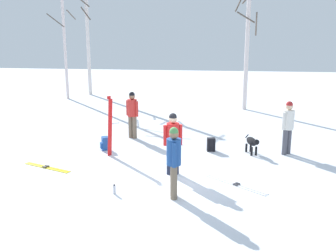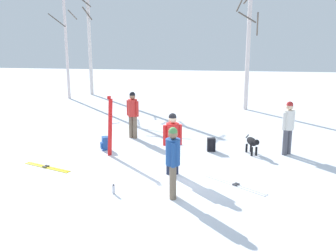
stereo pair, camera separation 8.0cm
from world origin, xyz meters
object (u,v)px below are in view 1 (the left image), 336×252
at_px(person_2, 173,140).
at_px(ski_pair_lying_1, 47,167).
at_px(person_0, 132,112).
at_px(birch_tree_1, 87,27).
at_px(water_bottle_0, 114,190).
at_px(person_3, 288,124).
at_px(backpack_0, 211,145).
at_px(birch_tree_2, 247,48).
at_px(backpack_1, 105,143).
at_px(ski_pair_planted_0, 110,126).
at_px(dog, 252,142).
at_px(person_1, 174,158).
at_px(birch_tree_0, 64,32).
at_px(ski_pair_lying_0, 235,184).

bearing_deg(person_2, ski_pair_lying_1, 179.34).
distance_m(person_0, birch_tree_1, 11.21).
distance_m(person_0, water_bottle_0, 5.19).
bearing_deg(person_3, backpack_0, 179.37).
xyz_separation_m(person_0, ski_pair_lying_1, (-1.76, -3.50, -0.97)).
bearing_deg(birch_tree_2, person_3, -83.20).
bearing_deg(backpack_1, ski_pair_lying_1, -121.13).
relative_size(ski_pair_planted_0, birch_tree_2, 0.30).
bearing_deg(ski_pair_lying_1, ski_pair_planted_0, 42.09).
bearing_deg(dog, backpack_1, -178.26).
bearing_deg(ski_pair_lying_1, backpack_1, 58.87).
bearing_deg(backpack_1, dog, 1.74).
relative_size(person_1, ski_pair_planted_0, 0.90).
bearing_deg(backpack_0, person_3, -0.63).
xyz_separation_m(backpack_0, backpack_1, (-3.49, -0.31, 0.00)).
distance_m(person_3, ski_pair_planted_0, 5.60).
distance_m(person_3, backpack_0, 2.52).
distance_m(ski_pair_lying_1, birch_tree_0, 12.73).
relative_size(person_3, ski_pair_planted_0, 0.90).
bearing_deg(person_3, dog, -172.68).
bearing_deg(dog, person_2, -137.37).
bearing_deg(backpack_1, person_2, -38.28).
height_order(person_2, water_bottle_0, person_2).
relative_size(dog, backpack_0, 1.94).
relative_size(person_1, ski_pair_lying_0, 1.08).
distance_m(ski_pair_planted_0, birch_tree_2, 9.68).
bearing_deg(person_2, birch_tree_2, 75.38).
xyz_separation_m(person_0, birch_tree_0, (-5.64, 8.02, 2.80)).
height_order(person_1, dog, person_1).
relative_size(person_1, water_bottle_0, 7.04).
xyz_separation_m(person_0, person_1, (2.11, -5.09, 0.00)).
height_order(ski_pair_lying_0, birch_tree_2, birch_tree_2).
xyz_separation_m(person_1, person_2, (-0.20, 1.55, 0.00)).
xyz_separation_m(backpack_0, water_bottle_0, (-2.24, -3.82, -0.10)).
xyz_separation_m(person_1, ski_pair_planted_0, (-2.35, 2.96, -0.03)).
xyz_separation_m(person_0, person_2, (1.90, -3.54, 0.00)).
relative_size(birch_tree_0, birch_tree_1, 0.92).
bearing_deg(person_1, birch_tree_2, 78.32).
xyz_separation_m(person_1, ski_pair_lying_0, (1.47, 0.99, -0.97)).
height_order(ski_pair_planted_0, backpack_1, ski_pair_planted_0).
xyz_separation_m(ski_pair_lying_1, backpack_0, (4.66, 2.24, 0.20)).
height_order(person_1, birch_tree_1, birch_tree_1).
bearing_deg(person_1, ski_pair_lying_0, 33.78).
relative_size(ski_pair_lying_1, water_bottle_0, 6.59).
relative_size(person_2, ski_pair_lying_1, 1.07).
xyz_separation_m(person_0, water_bottle_0, (0.66, -5.07, -0.87)).
height_order(person_2, backpack_0, person_2).
bearing_deg(birch_tree_2, backpack_0, -101.67).
height_order(person_0, ski_pair_lying_0, person_0).
height_order(ski_pair_lying_1, water_bottle_0, water_bottle_0).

